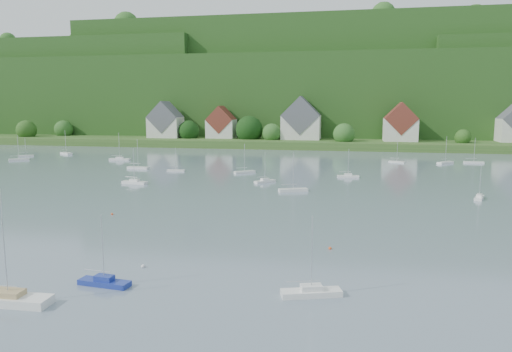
{
  "coord_description": "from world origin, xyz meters",
  "views": [
    {
      "loc": [
        25.83,
        -14.22,
        17.64
      ],
      "look_at": [
        8.1,
        75.0,
        4.0
      ],
      "focal_mm": 33.67,
      "sensor_mm": 36.0,
      "label": 1
    }
  ],
  "objects": [
    {
      "name": "far_shore_strip",
      "position": [
        0.0,
        200.0,
        1.5
      ],
      "size": [
        600.0,
        60.0,
        3.0
      ],
      "primitive_type": "cube",
      "color": "#305821",
      "rests_on": "ground"
    },
    {
      "name": "forested_ridge",
      "position": [
        0.39,
        268.57,
        22.89
      ],
      "size": [
        620.0,
        181.22,
        69.89
      ],
      "color": "#1D3F14",
      "rests_on": "ground"
    },
    {
      "name": "village_building_0",
      "position": [
        -55.0,
        187.0,
        9.51
      ],
      "size": [
        14.0,
        10.4,
        16.0
      ],
      "color": "beige",
      "rests_on": "far_shore_strip"
    },
    {
      "name": "village_building_1",
      "position": [
        -30.0,
        189.0,
        8.75
      ],
      "size": [
        12.0,
        9.36,
        14.0
      ],
      "color": "beige",
      "rests_on": "far_shore_strip"
    },
    {
      "name": "village_building_2",
      "position": [
        5.0,
        188.0,
        10.27
      ],
      "size": [
        16.0,
        11.44,
        18.0
      ],
      "color": "beige",
      "rests_on": "far_shore_strip"
    },
    {
      "name": "village_building_3",
      "position": [
        45.0,
        186.0,
        9.43
      ],
      "size": [
        13.0,
        10.4,
        15.5
      ],
      "color": "beige",
      "rests_on": "far_shore_strip"
    },
    {
      "name": "near_sailboat_1",
      "position": [
        2.42,
        27.05,
        0.41
      ],
      "size": [
        5.38,
        2.0,
        7.1
      ],
      "rotation": [
        0.0,
        0.0,
        -0.1
      ],
      "color": "navy",
      "rests_on": "ground"
    },
    {
      "name": "near_sailboat_2",
      "position": [
        -3.74,
        21.31,
        0.51
      ],
      "size": [
        7.82,
        2.42,
        10.47
      ],
      "rotation": [
        0.0,
        0.0,
        0.03
      ],
      "color": "white",
      "rests_on": "ground"
    },
    {
      "name": "near_sailboat_3",
      "position": [
        22.6,
        28.4,
        0.42
      ],
      "size": [
        5.84,
        3.23,
        7.6
      ],
      "rotation": [
        0.0,
        0.0,
        0.31
      ],
      "color": "white",
      "rests_on": "ground"
    },
    {
      "name": "mooring_buoy_1",
      "position": [
        3.93,
        32.69,
        0.0
      ],
      "size": [
        0.44,
        0.44,
        0.44
      ],
      "primitive_type": "sphere",
      "color": "white",
      "rests_on": "ground"
    },
    {
      "name": "mooring_buoy_2",
      "position": [
        23.67,
        43.38,
        0.0
      ],
      "size": [
        0.42,
        0.42,
        0.42
      ],
      "primitive_type": "sphere",
      "color": "#F25722",
      "rests_on": "ground"
    },
    {
      "name": "mooring_buoy_3",
      "position": [
        -11.65,
        55.28,
        0.0
      ],
      "size": [
        0.39,
        0.39,
        0.39
      ],
      "primitive_type": "sphere",
      "color": "#F25722",
      "rests_on": "ground"
    },
    {
      "name": "far_sailboat_cluster",
      "position": [
        15.57,
        117.21,
        0.37
      ],
      "size": [
        194.0,
        63.53,
        8.71
      ],
      "color": "white",
      "rests_on": "ground"
    }
  ]
}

